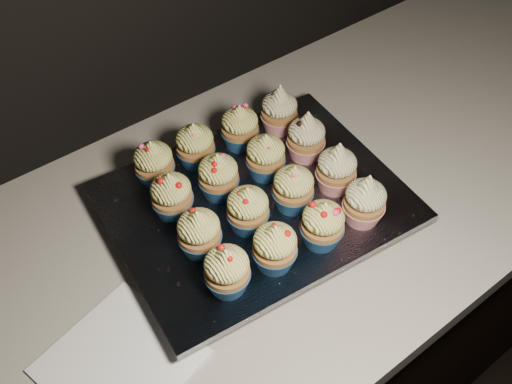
{
  "coord_description": "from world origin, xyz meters",
  "views": [
    {
      "loc": [
        -0.24,
        1.23,
        1.6
      ],
      "look_at": [
        0.11,
        1.69,
        0.95
      ],
      "focal_mm": 40.0,
      "sensor_mm": 36.0,
      "label": 1
    }
  ],
  "objects": [
    {
      "name": "baking_tray",
      "position": [
        0.11,
        1.69,
        0.91
      ],
      "size": [
        0.44,
        0.35,
        0.02
      ],
      "primitive_type": "cube",
      "rotation": [
        0.0,
        0.0,
        -0.1
      ],
      "color": "black",
      "rests_on": "worktop"
    },
    {
      "name": "cupcake_3",
      "position": [
        0.22,
        1.57,
        0.97
      ],
      "size": [
        0.06,
        0.06,
        0.1
      ],
      "color": "red",
      "rests_on": "foil_lining"
    },
    {
      "name": "cupcake_2",
      "position": [
        0.14,
        1.57,
        0.97
      ],
      "size": [
        0.06,
        0.06,
        0.08
      ],
      "color": "navy",
      "rests_on": "foil_lining"
    },
    {
      "name": "cupcake_14",
      "position": [
        0.17,
        1.81,
        0.97
      ],
      "size": [
        0.06,
        0.06,
        0.08
      ],
      "color": "navy",
      "rests_on": "foil_lining"
    },
    {
      "name": "napkin",
      "position": [
        -0.18,
        1.6,
        0.9
      ],
      "size": [
        0.21,
        0.21,
        0.0
      ],
      "primitive_type": "cube",
      "rotation": [
        0.0,
        0.0,
        0.25
      ],
      "color": "white",
      "rests_on": "worktop"
    },
    {
      "name": "cabinet",
      "position": [
        0.0,
        1.7,
        0.43
      ],
      "size": [
        2.4,
        0.6,
        0.86
      ],
      "primitive_type": "cube",
      "color": "black",
      "rests_on": "ground"
    },
    {
      "name": "cupcake_13",
      "position": [
        0.08,
        1.82,
        0.97
      ],
      "size": [
        0.06,
        0.06,
        0.08
      ],
      "color": "navy",
      "rests_on": "foil_lining"
    },
    {
      "name": "cupcake_1",
      "position": [
        0.06,
        1.58,
        0.97
      ],
      "size": [
        0.06,
        0.06,
        0.08
      ],
      "color": "navy",
      "rests_on": "foil_lining"
    },
    {
      "name": "cupcake_11",
      "position": [
        0.24,
        1.72,
        0.97
      ],
      "size": [
        0.06,
        0.06,
        0.1
      ],
      "color": "red",
      "rests_on": "foil_lining"
    },
    {
      "name": "cupcake_9",
      "position": [
        0.08,
        1.74,
        0.97
      ],
      "size": [
        0.06,
        0.06,
        0.08
      ],
      "color": "navy",
      "rests_on": "foil_lining"
    },
    {
      "name": "cupcake_4",
      "position": [
        -0.01,
        1.67,
        0.97
      ],
      "size": [
        0.06,
        0.06,
        0.08
      ],
      "color": "navy",
      "rests_on": "foil_lining"
    },
    {
      "name": "cupcake_15",
      "position": [
        0.24,
        1.8,
        0.97
      ],
      "size": [
        0.06,
        0.06,
        0.1
      ],
      "color": "red",
      "rests_on": "foil_lining"
    },
    {
      "name": "foil_lining",
      "position": [
        0.11,
        1.69,
        0.93
      ],
      "size": [
        0.47,
        0.39,
        0.01
      ],
      "primitive_type": "cube",
      "rotation": [
        0.0,
        0.0,
        -0.1
      ],
      "color": "silver",
      "rests_on": "baking_tray"
    },
    {
      "name": "cupcake_0",
      "position": [
        -0.01,
        1.59,
        0.97
      ],
      "size": [
        0.06,
        0.06,
        0.08
      ],
      "color": "navy",
      "rests_on": "foil_lining"
    },
    {
      "name": "cupcake_10",
      "position": [
        0.16,
        1.73,
        0.97
      ],
      "size": [
        0.06,
        0.06,
        0.08
      ],
      "color": "navy",
      "rests_on": "foil_lining"
    },
    {
      "name": "cupcake_12",
      "position": [
        0.01,
        1.82,
        0.97
      ],
      "size": [
        0.06,
        0.06,
        0.08
      ],
      "color": "navy",
      "rests_on": "foil_lining"
    },
    {
      "name": "worktop",
      "position": [
        0.0,
        1.7,
        0.88
      ],
      "size": [
        2.44,
        0.64,
        0.04
      ],
      "primitive_type": "cube",
      "color": "beige",
      "rests_on": "cabinet"
    },
    {
      "name": "cupcake_6",
      "position": [
        0.15,
        1.65,
        0.97
      ],
      "size": [
        0.06,
        0.06,
        0.08
      ],
      "color": "navy",
      "rests_on": "foil_lining"
    },
    {
      "name": "cupcake_8",
      "position": [
        -0.0,
        1.75,
        0.97
      ],
      "size": [
        0.06,
        0.06,
        0.08
      ],
      "color": "navy",
      "rests_on": "foil_lining"
    },
    {
      "name": "cupcake_7",
      "position": [
        0.23,
        1.64,
        0.97
      ],
      "size": [
        0.06,
        0.06,
        0.1
      ],
      "color": "red",
      "rests_on": "foil_lining"
    },
    {
      "name": "cupcake_5",
      "position": [
        0.07,
        1.66,
        0.97
      ],
      "size": [
        0.06,
        0.06,
        0.08
      ],
      "color": "navy",
      "rests_on": "foil_lining"
    }
  ]
}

